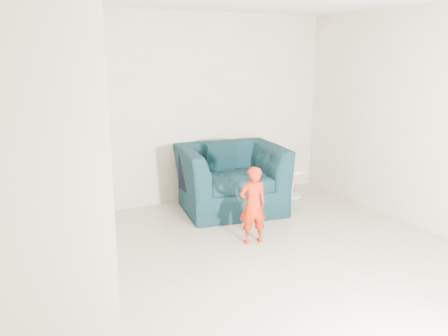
{
  "coord_description": "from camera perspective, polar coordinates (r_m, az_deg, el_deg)",
  "views": [
    {
      "loc": [
        -2.16,
        -3.56,
        2.14
      ],
      "look_at": [
        0.15,
        1.2,
        0.85
      ],
      "focal_mm": 38.0,
      "sensor_mm": 36.0,
      "label": 1
    }
  ],
  "objects": [
    {
      "name": "cushion",
      "position": [
        6.72,
        -0.52,
        1.27
      ],
      "size": [
        0.45,
        0.22,
        0.45
      ],
      "primitive_type": "cube",
      "rotation": [
        0.21,
        0.0,
        0.0
      ],
      "color": "black",
      "rests_on": "armchair"
    },
    {
      "name": "floor",
      "position": [
        4.68,
        4.92,
        -13.56
      ],
      "size": [
        5.5,
        5.5,
        0.0
      ],
      "primitive_type": "plane",
      "color": "tan",
      "rests_on": "ground"
    },
    {
      "name": "phone",
      "position": [
        5.37,
        4.42,
        -0.94
      ],
      "size": [
        0.03,
        0.05,
        0.1
      ],
      "primitive_type": "cube",
      "rotation": [
        0.0,
        0.0,
        0.22
      ],
      "color": "black",
      "rests_on": "toddler"
    },
    {
      "name": "toddler",
      "position": [
        5.42,
        3.5,
        -4.47
      ],
      "size": [
        0.35,
        0.25,
        0.9
      ],
      "primitive_type": "imported",
      "rotation": [
        0.0,
        0.0,
        3.02
      ],
      "color": "#AD2805",
      "rests_on": "floor"
    },
    {
      "name": "staircase",
      "position": [
        4.28,
        -22.71,
        -3.57
      ],
      "size": [
        1.02,
        3.03,
        3.62
      ],
      "color": "#ADA089",
      "rests_on": "floor"
    },
    {
      "name": "side_table",
      "position": [
        7.26,
        8.09,
        -1.15
      ],
      "size": [
        0.44,
        0.44,
        0.44
      ],
      "color": "silver",
      "rests_on": "floor"
    },
    {
      "name": "throw",
      "position": [
        6.34,
        -4.6,
        -0.73
      ],
      "size": [
        0.04,
        0.45,
        0.5
      ],
      "primitive_type": "cube",
      "color": "black",
      "rests_on": "armchair"
    },
    {
      "name": "armchair",
      "position": [
        6.56,
        0.8,
        -1.24
      ],
      "size": [
        1.54,
        1.39,
        0.9
      ],
      "primitive_type": "imported",
      "rotation": [
        0.0,
        0.0,
        -0.15
      ],
      "color": "black",
      "rests_on": "floor"
    },
    {
      "name": "back_wall",
      "position": [
        6.71,
        -7.0,
        6.85
      ],
      "size": [
        5.0,
        0.0,
        5.0
      ],
      "primitive_type": "plane",
      "rotation": [
        1.57,
        0.0,
        0.0
      ],
      "color": "#B4A793",
      "rests_on": "floor"
    }
  ]
}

